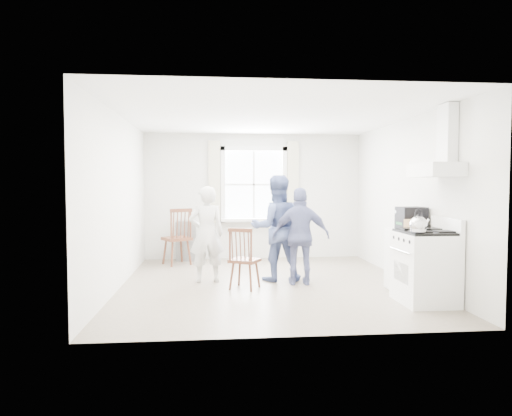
{
  "coord_description": "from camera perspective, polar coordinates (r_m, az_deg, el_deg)",
  "views": [
    {
      "loc": [
        -0.84,
        -7.02,
        1.56
      ],
      "look_at": [
        -0.17,
        0.2,
        1.18
      ],
      "focal_mm": 32.0,
      "sensor_mm": 36.0,
      "label": 1
    }
  ],
  "objects": [
    {
      "name": "room_shell",
      "position": [
        7.07,
        1.5,
        0.91
      ],
      "size": [
        4.62,
        5.12,
        2.64
      ],
      "color": "gray",
      "rests_on": "ground"
    },
    {
      "name": "window_assembly",
      "position": [
        9.5,
        -0.27,
        2.43
      ],
      "size": [
        1.88,
        0.24,
        1.7
      ],
      "color": "white",
      "rests_on": "room_shell"
    },
    {
      "name": "range_hood",
      "position": [
        6.38,
        21.95,
        5.87
      ],
      "size": [
        0.45,
        0.76,
        0.94
      ],
      "color": "silver",
      "rests_on": "room_shell"
    },
    {
      "name": "shelf_unit",
      "position": [
        9.43,
        -8.72,
        -4.08
      ],
      "size": [
        0.4,
        0.3,
        0.8
      ],
      "primitive_type": "cube",
      "color": "slate",
      "rests_on": "ground"
    },
    {
      "name": "gas_stove",
      "position": [
        6.39,
        20.41,
        -6.86
      ],
      "size": [
        0.68,
        0.76,
        1.12
      ],
      "color": "white",
      "rests_on": "ground"
    },
    {
      "name": "kettle",
      "position": [
        6.01,
        19.63,
        -2.02
      ],
      "size": [
        0.21,
        0.21,
        0.3
      ],
      "color": "silver",
      "rests_on": "gas_stove"
    },
    {
      "name": "low_cabinet",
      "position": [
        7.05,
        18.44,
        -6.19
      ],
      "size": [
        0.5,
        0.55,
        0.9
      ],
      "primitive_type": "cube",
      "color": "silver",
      "rests_on": "ground"
    },
    {
      "name": "stereo_stack",
      "position": [
        7.02,
        18.83,
        -1.2
      ],
      "size": [
        0.38,
        0.34,
        0.33
      ],
      "color": "black",
      "rests_on": "low_cabinet"
    },
    {
      "name": "cardboard_box",
      "position": [
        6.79,
        19.28,
        -2.04
      ],
      "size": [
        0.29,
        0.23,
        0.16
      ],
      "primitive_type": "cube",
      "rotation": [
        0.0,
        0.0,
        0.24
      ],
      "color": "olive",
      "rests_on": "low_cabinet"
    },
    {
      "name": "windsor_chair_a",
      "position": [
        8.84,
        -9.56,
        -2.77
      ],
      "size": [
        0.63,
        0.63,
        1.11
      ],
      "color": "#4F2819",
      "rests_on": "ground"
    },
    {
      "name": "windsor_chair_b",
      "position": [
        6.71,
        -1.76,
        -5.49
      ],
      "size": [
        0.52,
        0.52,
        0.93
      ],
      "color": "#4F2819",
      "rests_on": "ground"
    },
    {
      "name": "person_left",
      "position": [
        7.27,
        -6.2,
        -3.29
      ],
      "size": [
        0.63,
        0.63,
        1.53
      ],
      "primitive_type": "imported",
      "rotation": [
        0.0,
        0.0,
        3.29
      ],
      "color": "silver",
      "rests_on": "ground"
    },
    {
      "name": "person_mid",
      "position": [
        7.36,
        2.56,
        -2.52
      ],
      "size": [
        0.87,
        0.87,
        1.7
      ],
      "primitive_type": "imported",
      "rotation": [
        0.0,
        0.0,
        3.2
      ],
      "color": "#4B5B8C",
      "rests_on": "ground"
    },
    {
      "name": "person_right",
      "position": [
        7.1,
        5.63,
        -3.52
      ],
      "size": [
        0.98,
        0.98,
        1.51
      ],
      "primitive_type": "imported",
      "rotation": [
        0.0,
        0.0,
        3.03
      ],
      "color": "navy",
      "rests_on": "ground"
    },
    {
      "name": "potted_plant",
      "position": [
        9.48,
        2.42,
        -0.22
      ],
      "size": [
        0.25,
        0.25,
        0.35
      ],
      "primitive_type": "imported",
      "rotation": [
        0.0,
        0.0,
        0.38
      ],
      "color": "#347634",
      "rests_on": "window_assembly"
    }
  ]
}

